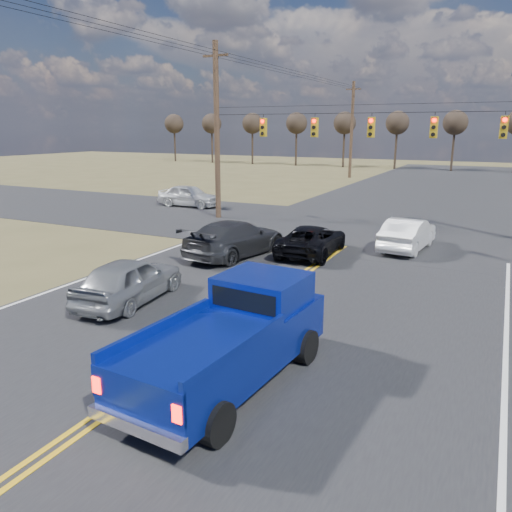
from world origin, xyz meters
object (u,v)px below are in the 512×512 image
at_px(silver_suv, 129,280).
at_px(black_suv, 312,240).
at_px(white_car_queue, 408,234).
at_px(dgrey_car_queue, 236,238).
at_px(cross_car_west, 189,196).
at_px(pickup_truck, 233,338).

xyz_separation_m(silver_suv, black_suv, (2.95, 8.24, -0.09)).
height_order(white_car_queue, dgrey_car_queue, dgrey_car_queue).
bearing_deg(black_suv, cross_car_west, -38.51).
distance_m(pickup_truck, black_suv, 11.47).
xyz_separation_m(pickup_truck, white_car_queue, (1.13, 13.91, -0.29)).
relative_size(white_car_queue, dgrey_car_queue, 0.83).
relative_size(pickup_truck, cross_car_west, 1.28).
height_order(silver_suv, dgrey_car_queue, dgrey_car_queue).
distance_m(pickup_truck, silver_suv, 6.11).
xyz_separation_m(black_suv, dgrey_car_queue, (-2.80, -1.67, 0.13)).
relative_size(black_suv, dgrey_car_queue, 0.87).
distance_m(white_car_queue, cross_car_west, 16.91).
xyz_separation_m(pickup_truck, silver_suv, (-5.33, 2.98, -0.28)).
xyz_separation_m(pickup_truck, dgrey_car_queue, (-5.18, 9.54, -0.24)).
relative_size(black_suv, cross_car_west, 1.03).
height_order(pickup_truck, black_suv, pickup_truck).
height_order(pickup_truck, white_car_queue, pickup_truck).
height_order(black_suv, cross_car_west, cross_car_west).
bearing_deg(dgrey_car_queue, pickup_truck, 128.41).
bearing_deg(black_suv, pickup_truck, 99.38).
bearing_deg(dgrey_car_queue, black_suv, -139.26).
bearing_deg(silver_suv, black_suv, -115.89).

